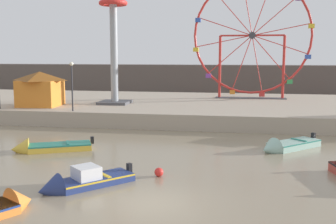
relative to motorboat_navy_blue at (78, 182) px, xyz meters
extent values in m
plane|color=gray|center=(3.63, -1.37, -0.26)|extent=(240.00, 240.00, 0.00)
cube|color=tan|center=(3.63, 23.98, 0.36)|extent=(110.00, 19.05, 1.25)
cube|color=#564C47|center=(3.63, 42.36, 1.94)|extent=(140.00, 3.00, 4.40)
cone|color=orange|center=(-1.29, -2.50, -0.07)|extent=(1.57, 1.41, 1.32)
cube|color=navy|center=(0.59, 0.64, -0.08)|extent=(3.35, 3.49, 0.35)
cube|color=gold|center=(0.59, 0.64, 0.05)|extent=(3.34, 3.47, 0.08)
cone|color=navy|center=(-0.89, -0.98, -0.08)|extent=(1.61, 1.58, 1.30)
cube|color=black|center=(1.82, 1.99, 0.20)|extent=(0.31, 0.31, 0.44)
cube|color=silver|center=(0.29, 0.32, 0.38)|extent=(1.51, 1.51, 0.57)
cube|color=gold|center=(0.88, 0.96, 0.12)|extent=(0.97, 0.90, 0.06)
cube|color=#93BCAD|center=(10.46, 9.85, -0.04)|extent=(3.57, 3.56, 0.44)
cube|color=#237566|center=(10.46, 9.85, 0.14)|extent=(3.56, 3.54, 0.08)
cone|color=#93BCAD|center=(8.80, 8.21, -0.04)|extent=(1.63, 1.64, 1.30)
cube|color=black|center=(11.83, 11.21, 0.29)|extent=(0.31, 0.31, 0.44)
cube|color=#237566|center=(10.78, 10.17, 0.21)|extent=(0.93, 0.94, 0.06)
cube|color=gold|center=(-3.88, 6.72, -0.05)|extent=(3.97, 2.86, 0.42)
cube|color=#237566|center=(-3.88, 6.72, 0.12)|extent=(3.95, 2.86, 0.08)
cone|color=gold|center=(-6.01, 5.72, -0.05)|extent=(1.50, 1.65, 1.34)
cube|color=black|center=(-2.10, 7.56, 0.27)|extent=(0.28, 0.30, 0.44)
cube|color=#237566|center=(-3.46, 6.92, 0.19)|extent=(0.65, 1.15, 0.06)
torus|color=red|center=(8.13, 27.82, 7.58)|extent=(12.23, 0.24, 12.23)
cylinder|color=#38383D|center=(8.13, 27.82, 7.58)|extent=(0.70, 0.50, 0.70)
cylinder|color=red|center=(8.72, 27.82, 4.64)|extent=(1.25, 0.08, 5.89)
cube|color=red|center=(9.30, 27.82, 1.42)|extent=(0.56, 0.48, 0.44)
cylinder|color=red|center=(10.11, 27.82, 5.33)|extent=(4.02, 0.08, 4.56)
cube|color=#33934C|center=(12.09, 27.82, 2.80)|extent=(0.56, 0.48, 0.44)
cylinder|color=red|center=(10.97, 27.82, 6.62)|extent=(5.70, 0.08, 2.00)
cube|color=#3356B7|center=(13.81, 27.82, 5.38)|extent=(0.56, 0.48, 0.44)
cylinder|color=red|center=(11.07, 27.82, 8.17)|extent=(5.89, 0.08, 1.25)
cube|color=yellow|center=(14.01, 27.82, 8.48)|extent=(0.56, 0.48, 0.44)
cylinder|color=red|center=(10.38, 27.82, 9.56)|extent=(4.56, 0.08, 4.02)
cylinder|color=red|center=(9.09, 27.82, 10.42)|extent=(2.00, 0.08, 5.70)
cylinder|color=red|center=(7.54, 27.82, 10.52)|extent=(1.25, 0.08, 5.89)
cylinder|color=red|center=(6.15, 27.82, 9.83)|extent=(4.02, 0.08, 4.56)
cylinder|color=red|center=(5.29, 27.82, 8.54)|extent=(5.70, 0.08, 2.00)
cube|color=#3356B7|center=(2.45, 27.82, 9.22)|extent=(0.56, 0.48, 0.44)
cylinder|color=red|center=(5.19, 27.82, 6.99)|extent=(5.89, 0.08, 1.25)
cube|color=yellow|center=(2.25, 27.82, 6.13)|extent=(0.56, 0.48, 0.44)
cylinder|color=red|center=(5.88, 27.82, 5.60)|extent=(4.56, 0.08, 4.02)
cube|color=purple|center=(3.63, 27.82, 3.35)|extent=(0.56, 0.48, 0.44)
cylinder|color=red|center=(7.17, 27.82, 4.74)|extent=(2.00, 0.08, 5.70)
cube|color=orange|center=(6.21, 27.82, 1.62)|extent=(0.56, 0.48, 0.44)
cylinder|color=red|center=(4.83, 27.82, 4.28)|extent=(0.28, 0.28, 6.59)
cylinder|color=red|center=(11.43, 27.82, 4.28)|extent=(0.28, 0.28, 6.59)
cylinder|color=red|center=(8.13, 27.82, 7.58)|extent=(6.59, 0.18, 0.18)
cube|color=#4C4C51|center=(8.13, 27.82, 1.03)|extent=(7.39, 1.20, 0.08)
cylinder|color=#999EA3|center=(-4.68, 20.75, 8.74)|extent=(0.70, 0.70, 15.51)
torus|color=red|center=(-4.68, 20.75, 10.29)|extent=(2.64, 2.64, 0.44)
cube|color=#4C4C51|center=(-4.68, 20.75, 1.11)|extent=(2.80, 2.80, 0.24)
cube|color=orange|center=(-10.78, 17.90, 2.15)|extent=(3.55, 3.47, 2.33)
pyramid|color=brown|center=(-10.78, 17.90, 3.70)|extent=(3.91, 3.82, 0.80)
cylinder|color=#2D2D33|center=(-6.58, 15.22, 2.85)|extent=(0.12, 0.12, 3.73)
sphere|color=#F2EACC|center=(-6.58, 15.22, 4.86)|extent=(0.32, 0.32, 0.32)
sphere|color=red|center=(3.22, 2.32, -0.04)|extent=(0.44, 0.44, 0.44)
camera|label=1|loc=(6.99, -16.70, 5.63)|focal=44.12mm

